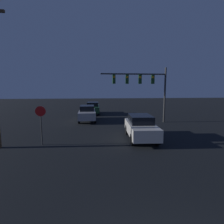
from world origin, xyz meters
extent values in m
cube|color=beige|center=(1.70, 9.80, 0.74)|extent=(1.99, 4.35, 0.76)
cube|color=black|center=(1.72, 10.01, 1.39)|extent=(1.60, 2.18, 0.54)
cylinder|color=black|center=(2.42, 8.43, 0.36)|extent=(0.23, 0.74, 0.73)
cylinder|color=black|center=(0.83, 8.53, 0.36)|extent=(0.23, 0.74, 0.73)
cylinder|color=black|center=(2.58, 11.07, 0.36)|extent=(0.23, 0.74, 0.73)
cylinder|color=black|center=(0.99, 11.16, 0.36)|extent=(0.23, 0.74, 0.73)
cube|color=#99999E|center=(-2.25, 17.10, 0.74)|extent=(1.82, 4.29, 0.76)
cube|color=black|center=(-2.25, 17.31, 1.39)|extent=(1.52, 2.13, 0.54)
cylinder|color=black|center=(-1.42, 15.80, 0.36)|extent=(0.21, 0.73, 0.73)
cylinder|color=black|center=(-3.02, 15.77, 0.36)|extent=(0.21, 0.73, 0.73)
cylinder|color=black|center=(-1.48, 18.44, 0.36)|extent=(0.21, 0.73, 0.73)
cylinder|color=black|center=(-3.07, 18.40, 0.36)|extent=(0.21, 0.73, 0.73)
cube|color=#1E4728|center=(-1.68, 22.22, 0.74)|extent=(1.81, 4.28, 0.76)
cube|color=black|center=(-1.68, 22.01, 1.39)|extent=(1.51, 2.12, 0.54)
cylinder|color=black|center=(-2.45, 23.56, 0.36)|extent=(0.20, 0.73, 0.73)
cylinder|color=black|center=(-0.86, 23.53, 0.36)|extent=(0.20, 0.73, 0.73)
cylinder|color=black|center=(-2.50, 20.92, 0.36)|extent=(0.20, 0.73, 0.73)
cylinder|color=black|center=(-0.90, 20.89, 0.36)|extent=(0.20, 0.73, 0.73)
cylinder|color=#2D2D2D|center=(5.74, 15.61, 2.79)|extent=(0.18, 0.18, 5.59)
cube|color=#2D2D2D|center=(2.46, 15.61, 4.91)|extent=(6.57, 0.12, 0.12)
cube|color=#1E471E|center=(4.43, 15.61, 4.40)|extent=(0.28, 0.28, 0.90)
cylinder|color=orange|center=(4.43, 15.46, 4.61)|extent=(0.20, 0.02, 0.20)
cube|color=#1E471E|center=(3.12, 15.61, 4.40)|extent=(0.28, 0.28, 0.90)
cylinder|color=orange|center=(3.12, 15.46, 4.61)|extent=(0.20, 0.02, 0.20)
cube|color=#1E471E|center=(1.80, 15.61, 4.40)|extent=(0.28, 0.28, 0.90)
cylinder|color=orange|center=(1.80, 15.46, 4.61)|extent=(0.20, 0.02, 0.20)
cube|color=#1E471E|center=(0.49, 15.61, 4.40)|extent=(0.28, 0.28, 0.90)
cylinder|color=orange|center=(0.49, 15.46, 4.61)|extent=(0.20, 0.02, 0.20)
cylinder|color=#2D2D2D|center=(-4.74, 9.19, 1.22)|extent=(0.07, 0.07, 2.44)
cylinder|color=red|center=(-4.74, 9.17, 2.13)|extent=(0.62, 0.03, 0.62)
camera|label=1|loc=(-1.47, -1.72, 3.51)|focal=28.00mm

